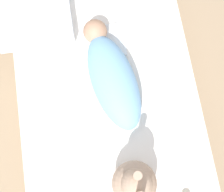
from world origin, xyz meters
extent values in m
plane|color=#9E8466|center=(0.00, 0.00, 0.00)|extent=(12.00, 12.00, 0.00)
cube|color=white|center=(0.00, 0.00, 0.12)|extent=(1.37, 0.87, 0.23)
cube|color=white|center=(0.35, -0.03, 0.24)|extent=(0.18, 0.20, 0.02)
ellipsoid|color=#7FB7E5|center=(0.12, -0.04, 0.31)|extent=(0.51, 0.29, 0.16)
sphere|color=tan|center=(0.39, 0.01, 0.30)|extent=(0.12, 0.12, 0.12)
cube|color=white|center=(0.53, 0.31, 0.28)|extent=(0.32, 0.38, 0.09)
sphere|color=tan|center=(-0.34, -0.05, 0.33)|extent=(0.19, 0.19, 0.19)
sphere|color=tan|center=(-0.34, -0.05, 0.46)|extent=(0.12, 0.12, 0.12)
cylinder|color=tan|center=(-0.31, -0.05, 0.54)|extent=(0.03, 0.03, 0.08)
camera|label=1|loc=(-0.28, 0.04, 1.70)|focal=50.00mm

